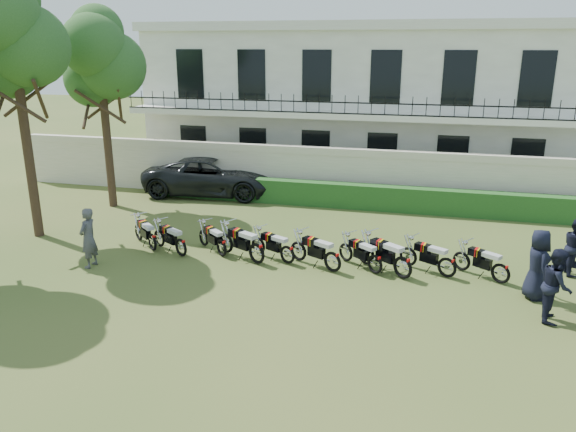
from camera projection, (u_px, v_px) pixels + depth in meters
name	position (u px, v px, depth m)	size (l,w,h in m)	color
ground	(295.00, 273.00, 16.51)	(100.00, 100.00, 0.00)	#3D5522
perimeter_wall	(340.00, 175.00, 23.56)	(30.00, 0.35, 2.30)	beige
hedge	(361.00, 197.00, 22.78)	(18.00, 0.60, 1.00)	#1E4819
building	(361.00, 100.00, 28.32)	(20.40, 9.60, 7.40)	white
tree_west_mid	(13.00, 36.00, 17.74)	(3.40, 3.20, 8.82)	#473323
tree_west_near	(100.00, 59.00, 21.55)	(3.40, 3.20, 7.90)	#473323
motorcycle_0	(152.00, 238.00, 18.06)	(1.43, 1.26, 0.99)	black
motorcycle_1	(181.00, 243.00, 17.59)	(1.62, 1.01, 1.00)	black
motorcycle_2	(222.00, 244.00, 17.62)	(1.40, 1.15, 0.94)	black
motorcycle_3	(257.00, 248.00, 16.99)	(1.86, 1.06, 1.11)	black
motorcycle_4	(287.00, 250.00, 17.01)	(1.65, 0.90, 0.98)	black
motorcycle_5	(333.00, 257.00, 16.37)	(1.77, 1.01, 1.06)	black
motorcycle_6	(375.00, 260.00, 16.27)	(1.48, 1.18, 0.99)	black
motorcycle_7	(403.00, 262.00, 15.90)	(1.75, 1.28, 1.13)	black
motorcycle_8	(447.00, 263.00, 16.00)	(1.68, 0.98, 1.02)	black
motorcycle_9	(501.00, 269.00, 15.61)	(1.55, 1.10, 0.99)	black
suv	(213.00, 176.00, 24.84)	(2.76, 5.98, 1.66)	black
inspector	(88.00, 238.00, 16.70)	(0.67, 0.44, 1.83)	#525257
officer_1	(556.00, 285.00, 13.43)	(0.89, 0.70, 1.84)	black
officer_3	(537.00, 264.00, 14.61)	(0.93, 0.60, 1.90)	black
officer_4	(576.00, 247.00, 16.18)	(0.82, 0.64, 1.68)	black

